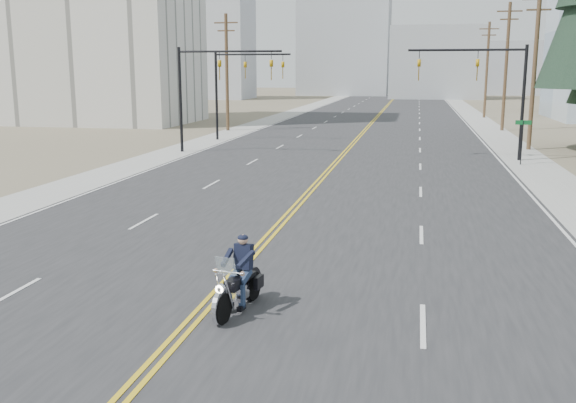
{
  "coord_description": "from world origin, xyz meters",
  "views": [
    {
      "loc": [
        4.69,
        -9.44,
        5.45
      ],
      "look_at": [
        0.99,
        9.05,
        1.6
      ],
      "focal_mm": 40.0,
      "sensor_mm": 36.0,
      "label": 1
    }
  ],
  "objects": [
    {
      "name": "haze_bldg_f",
      "position": [
        -50.0,
        130.0,
        8.0
      ],
      "size": [
        12.0,
        12.0,
        16.0
      ],
      "primitive_type": "cube",
      "color": "#ADB2B7",
      "rests_on": "ground"
    },
    {
      "name": "haze_bldg_e",
      "position": [
        25.0,
        150.0,
        6.0
      ],
      "size": [
        14.0,
        14.0,
        12.0
      ],
      "primitive_type": "cube",
      "color": "#B7BCC6",
      "rests_on": "ground"
    },
    {
      "name": "traffic_mast_right",
      "position": [
        8.98,
        32.0,
        4.94
      ],
      "size": [
        7.1,
        0.26,
        7.0
      ],
      "color": "black",
      "rests_on": "ground"
    },
    {
      "name": "utility_pole_d",
      "position": [
        12.5,
        53.0,
        5.98
      ],
      "size": [
        2.2,
        0.3,
        11.5
      ],
      "color": "brown",
      "rests_on": "ground"
    },
    {
      "name": "haze_bldg_d",
      "position": [
        -12.0,
        140.0,
        13.0
      ],
      "size": [
        20.0,
        15.0,
        26.0
      ],
      "primitive_type": "cube",
      "color": "#ADB2B7",
      "rests_on": "ground"
    },
    {
      "name": "traffic_mast_far",
      "position": [
        -9.31,
        40.0,
        4.87
      ],
      "size": [
        6.1,
        0.26,
        7.0
      ],
      "color": "black",
      "rests_on": "ground"
    },
    {
      "name": "haze_bldg_b",
      "position": [
        8.0,
        125.0,
        7.0
      ],
      "size": [
        18.0,
        14.0,
        14.0
      ],
      "primitive_type": "cube",
      "color": "#ADB2B7",
      "rests_on": "ground"
    },
    {
      "name": "utility_pole_left",
      "position": [
        -12.5,
        48.0,
        5.48
      ],
      "size": [
        2.2,
        0.3,
        10.5
      ],
      "color": "brown",
      "rests_on": "ground"
    },
    {
      "name": "sidewalk_right",
      "position": [
        11.5,
        70.0,
        0.01
      ],
      "size": [
        3.0,
        200.0,
        0.01
      ],
      "primitive_type": "cube",
      "color": "#A5A5A0",
      "rests_on": "ground"
    },
    {
      "name": "road",
      "position": [
        0.0,
        70.0,
        0.01
      ],
      "size": [
        20.0,
        200.0,
        0.01
      ],
      "primitive_type": "cube",
      "color": "#303033",
      "rests_on": "ground"
    },
    {
      "name": "utility_pole_e",
      "position": [
        12.5,
        70.0,
        5.73
      ],
      "size": [
        2.2,
        0.3,
        11.0
      ],
      "color": "brown",
      "rests_on": "ground"
    },
    {
      "name": "street_sign",
      "position": [
        10.8,
        30.0,
        1.8
      ],
      "size": [
        0.9,
        0.06,
        2.62
      ],
      "color": "black",
      "rests_on": "ground"
    },
    {
      "name": "haze_bldg_a",
      "position": [
        -35.0,
        115.0,
        11.0
      ],
      "size": [
        14.0,
        12.0,
        22.0
      ],
      "primitive_type": "cube",
      "color": "#B7BCC6",
      "rests_on": "ground"
    },
    {
      "name": "ground_plane",
      "position": [
        0.0,
        0.0,
        0.0
      ],
      "size": [
        400.0,
        400.0,
        0.0
      ],
      "primitive_type": "plane",
      "color": "#776D56",
      "rests_on": "ground"
    },
    {
      "name": "utility_pole_c",
      "position": [
        12.5,
        38.0,
        5.73
      ],
      "size": [
        2.2,
        0.3,
        11.0
      ],
      "color": "brown",
      "rests_on": "ground"
    },
    {
      "name": "sidewalk_left",
      "position": [
        -11.5,
        70.0,
        0.01
      ],
      "size": [
        3.0,
        200.0,
        0.01
      ],
      "primitive_type": "cube",
      "color": "#A5A5A0",
      "rests_on": "ground"
    },
    {
      "name": "motorcyclist",
      "position": [
        0.82,
        4.05,
        0.88
      ],
      "size": [
        1.34,
        2.39,
        1.76
      ],
      "primitive_type": null,
      "rotation": [
        0.0,
        0.0,
        2.97
      ],
      "color": "black",
      "rests_on": "ground"
    },
    {
      "name": "traffic_mast_left",
      "position": [
        -8.98,
        32.0,
        4.94
      ],
      "size": [
        7.1,
        0.26,
        7.0
      ],
      "color": "black",
      "rests_on": "ground"
    }
  ]
}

